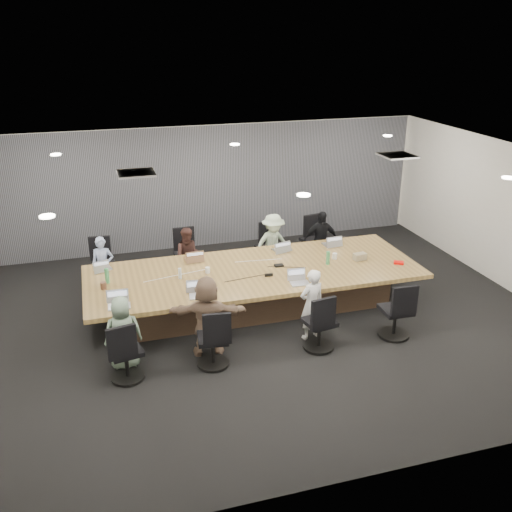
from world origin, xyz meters
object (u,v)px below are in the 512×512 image
object	(u,v)px
chair_2	(268,251)
person_4	(123,333)
person_2	(273,245)
person_6	(312,304)
conference_table	(254,287)
canvas_bag	(360,257)
person_0	(103,266)
laptop_2	(282,249)
chair_6	(319,326)
chair_0	(103,268)
chair_3	(314,244)
chair_4	(126,356)
laptop_3	(331,244)
laptop_5	(200,296)
chair_1	(186,258)
bottle_clear	(180,273)
laptop_6	(300,283)
mug_brown	(104,286)
chair_5	(213,343)
person_1	(189,256)
bottle_green_right	(328,258)
person_3	(321,240)
laptop_0	(103,269)
bottle_green_left	(107,276)
snack_packet	(399,263)
person_5	(207,316)
stapler	(269,275)
laptop_4	(119,306)
chair_7	(395,314)

from	to	relation	value
chair_2	person_4	bearing A→B (deg)	29.44
person_2	person_6	world-z (taller)	person_2
conference_table	canvas_bag	world-z (taller)	canvas_bag
person_0	laptop_2	distance (m)	3.46
chair_6	person_0	distance (m)	4.42
chair_0	person_0	size ratio (longest dim) A/B	0.67
person_6	chair_3	bearing A→B (deg)	-125.27
chair_4	canvas_bag	xyz separation A→B (m)	(4.49, 1.60, 0.41)
laptop_3	laptop_5	world-z (taller)	same
chair_1	chair_3	distance (m)	2.81
laptop_2	bottle_clear	size ratio (longest dim) A/B	1.81
person_4	laptop_6	bearing A→B (deg)	-171.54
mug_brown	chair_2	bearing A→B (deg)	26.96
conference_table	bottle_clear	world-z (taller)	bottle_clear
person_0	person_2	size ratio (longest dim) A/B	0.89
chair_3	laptop_3	size ratio (longest dim) A/B	2.47
chair_5	laptop_6	bearing A→B (deg)	34.39
person_1	bottle_green_right	world-z (taller)	person_1
chair_1	chair_3	size ratio (longest dim) A/B	0.96
laptop_2	canvas_bag	size ratio (longest dim) A/B	1.50
chair_1	chair_3	world-z (taller)	chair_3
person_3	laptop_5	xyz separation A→B (m)	(-3.01, -2.15, 0.11)
chair_5	laptop_0	size ratio (longest dim) A/B	2.73
chair_6	laptop_0	xyz separation A→B (m)	(-3.19, 2.50, 0.36)
chair_2	laptop_6	distance (m)	2.54
bottle_green_left	snack_packet	xyz separation A→B (m)	(5.22, -0.66, -0.11)
chair_5	canvas_bag	bearing A→B (deg)	33.53
chair_1	mug_brown	size ratio (longest dim) A/B	6.64
chair_4	person_6	distance (m)	3.05
conference_table	snack_packet	xyz separation A→B (m)	(2.65, -0.48, 0.36)
chair_3	canvas_bag	xyz separation A→B (m)	(0.19, -1.80, 0.38)
person_3	person_5	bearing A→B (deg)	-133.97
chair_6	stapler	world-z (taller)	stapler
person_2	person_1	bearing A→B (deg)	170.17
chair_2	laptop_4	size ratio (longest dim) A/B	2.16
person_3	laptop_5	world-z (taller)	person_3
canvas_bag	bottle_green_left	bearing A→B (deg)	176.48
chair_3	person_2	bearing A→B (deg)	6.32
mug_brown	canvas_bag	world-z (taller)	canvas_bag
laptop_6	mug_brown	bearing A→B (deg)	170.71
chair_1	snack_packet	bearing A→B (deg)	148.22
person_5	laptop_0	bearing A→B (deg)	-41.46
person_2	laptop_5	xyz separation A→B (m)	(-1.96, -2.15, 0.10)
chair_5	stapler	size ratio (longest dim) A/B	5.43
chair_5	laptop_6	size ratio (longest dim) A/B	2.41
laptop_3	chair_7	bearing A→B (deg)	88.55
person_3	snack_packet	xyz separation A→B (m)	(0.80, -1.83, 0.12)
chair_3	snack_packet	world-z (taller)	chair_3
chair_1	mug_brown	bearing A→B (deg)	45.38
conference_table	chair_6	xyz separation A→B (m)	(0.58, -1.70, -0.01)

